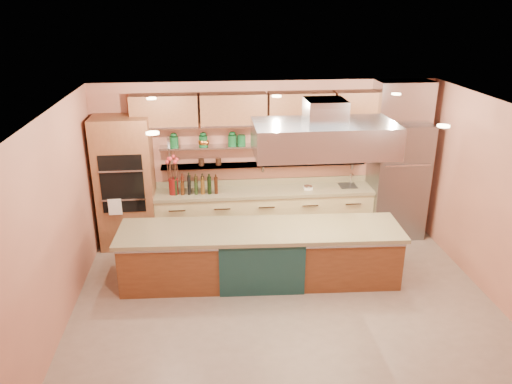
{
  "coord_description": "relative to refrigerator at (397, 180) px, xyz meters",
  "views": [
    {
      "loc": [
        -1.02,
        -6.01,
        4.09
      ],
      "look_at": [
        -0.32,
        1.0,
        1.36
      ],
      "focal_mm": 35.0,
      "sensor_mm": 36.0,
      "label": 1
    }
  ],
  "objects": [
    {
      "name": "bar_faucet",
      "position": [
        -0.82,
        0.11,
        -0.0
      ],
      "size": [
        0.04,
        0.04,
        0.24
      ],
      "primitive_type": "cylinder",
      "rotation": [
        0.0,
        0.0,
        0.31
      ],
      "color": "white",
      "rests_on": "back_counter"
    },
    {
      "name": "wall_shelf_upper",
      "position": [
        -2.4,
        0.23,
        0.65
      ],
      "size": [
        3.6,
        0.26,
        0.03
      ],
      "primitive_type": "cube",
      "color": "#A7A9AE",
      "rests_on": "wall_back"
    },
    {
      "name": "oven_stack",
      "position": [
        -4.8,
        0.04,
        0.1
      ],
      "size": [
        0.95,
        0.64,
        2.3
      ],
      "primitive_type": "cube",
      "color": "brown",
      "rests_on": "floor"
    },
    {
      "name": "ceiling",
      "position": [
        -2.35,
        -2.14,
        1.75
      ],
      "size": [
        6.0,
        5.0,
        0.02
      ],
      "primitive_type": "cube",
      "color": "black",
      "rests_on": "wall_back"
    },
    {
      "name": "flower_vase",
      "position": [
        -3.99,
        0.01,
        0.02
      ],
      "size": [
        0.17,
        0.17,
        0.29
      ],
      "primitive_type": "cylinder",
      "rotation": [
        0.0,
        0.0,
        -0.06
      ],
      "color": "#5F0F0E",
      "rests_on": "back_counter"
    },
    {
      "name": "kitchen_scale",
      "position": [
        -1.63,
        0.01,
        -0.08
      ],
      "size": [
        0.17,
        0.14,
        0.08
      ],
      "primitive_type": "cube",
      "rotation": [
        0.0,
        0.0,
        -0.22
      ],
      "color": "white",
      "rests_on": "back_counter"
    },
    {
      "name": "wall_back",
      "position": [
        -2.35,
        0.36,
        0.35
      ],
      "size": [
        6.0,
        0.04,
        2.8
      ],
      "primitive_type": "cube",
      "color": "#BF745A",
      "rests_on": "floor"
    },
    {
      "name": "floor",
      "position": [
        -2.35,
        -2.14,
        -1.06
      ],
      "size": [
        6.0,
        5.0,
        0.02
      ],
      "primitive_type": "cube",
      "color": "gray",
      "rests_on": "ground"
    },
    {
      "name": "wall_front",
      "position": [
        -2.35,
        -4.64,
        0.35
      ],
      "size": [
        6.0,
        0.04,
        2.8
      ],
      "primitive_type": "cube",
      "color": "#BF745A",
      "rests_on": "floor"
    },
    {
      "name": "range_hood",
      "position": [
        -1.73,
        -1.41,
        1.2
      ],
      "size": [
        2.0,
        1.0,
        0.45
      ],
      "primitive_type": "cube",
      "color": "#A7A9AE",
      "rests_on": "ceiling"
    },
    {
      "name": "ceiling_downlights",
      "position": [
        -2.35,
        -1.94,
        1.72
      ],
      "size": [
        4.0,
        2.8,
        0.02
      ],
      "primitive_type": "cube",
      "color": "#FFE5A5",
      "rests_on": "ceiling"
    },
    {
      "name": "wall_right",
      "position": [
        0.65,
        -2.14,
        0.35
      ],
      "size": [
        0.04,
        5.0,
        2.8
      ],
      "primitive_type": "cube",
      "color": "#BF745A",
      "rests_on": "floor"
    },
    {
      "name": "upper_cabinets",
      "position": [
        -2.35,
        0.18,
        1.3
      ],
      "size": [
        4.6,
        0.36,
        0.55
      ],
      "primitive_type": "cube",
      "color": "brown",
      "rests_on": "wall_back"
    },
    {
      "name": "back_counter",
      "position": [
        -2.4,
        0.06,
        -0.58
      ],
      "size": [
        3.84,
        0.64,
        0.93
      ],
      "primitive_type": "cube",
      "color": "tan",
      "rests_on": "floor"
    },
    {
      "name": "copper_kettle",
      "position": [
        -3.43,
        0.23,
        0.73
      ],
      "size": [
        0.18,
        0.18,
        0.13
      ],
      "primitive_type": "ellipsoid",
      "rotation": [
        0.0,
        0.0,
        0.15
      ],
      "color": "#C8762E",
      "rests_on": "wall_shelf_upper"
    },
    {
      "name": "refrigerator",
      "position": [
        0.0,
        0.0,
        0.0
      ],
      "size": [
        0.95,
        0.72,
        2.1
      ],
      "primitive_type": "cube",
      "color": "gray",
      "rests_on": "floor"
    },
    {
      "name": "wall_shelf_lower",
      "position": [
        -2.4,
        0.23,
        0.3
      ],
      "size": [
        3.6,
        0.26,
        0.03
      ],
      "primitive_type": "cube",
      "color": "#A7A9AE",
      "rests_on": "wall_back"
    },
    {
      "name": "oil_bottle_cluster",
      "position": [
        -3.6,
        0.01,
        0.01
      ],
      "size": [
        0.82,
        0.25,
        0.26
      ],
      "primitive_type": "cube",
      "rotation": [
        0.0,
        0.0,
        -0.02
      ],
      "color": "black",
      "rests_on": "back_counter"
    },
    {
      "name": "green_canister",
      "position": [
        -2.79,
        0.23,
        0.75
      ],
      "size": [
        0.15,
        0.15,
        0.17
      ],
      "primitive_type": "cylinder",
      "rotation": [
        0.0,
        0.0,
        -0.02
      ],
      "color": "#104D23",
      "rests_on": "wall_shelf_upper"
    },
    {
      "name": "wall_left",
      "position": [
        -5.35,
        -2.14,
        0.35
      ],
      "size": [
        0.04,
        5.0,
        2.8
      ],
      "primitive_type": "cube",
      "color": "#BF745A",
      "rests_on": "floor"
    },
    {
      "name": "island",
      "position": [
        -2.63,
        -1.41,
        -0.61
      ],
      "size": [
        4.21,
        1.09,
        0.87
      ],
      "primitive_type": "cube",
      "rotation": [
        0.0,
        0.0,
        -0.04
      ],
      "color": "brown",
      "rests_on": "floor"
    }
  ]
}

